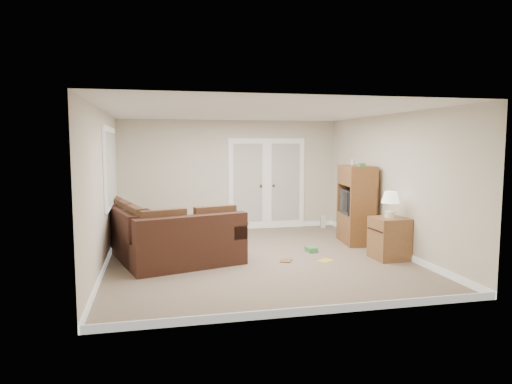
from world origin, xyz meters
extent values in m
plane|color=gray|center=(0.00, 0.00, 0.00)|extent=(5.50, 5.50, 0.00)
cube|color=white|center=(0.00, 0.00, 2.50)|extent=(5.00, 5.50, 0.02)
cube|color=beige|center=(-2.50, 0.00, 1.25)|extent=(0.02, 5.50, 2.50)
cube|color=beige|center=(2.50, 0.00, 1.25)|extent=(0.02, 5.50, 2.50)
cube|color=beige|center=(0.00, 2.75, 1.25)|extent=(5.00, 0.02, 2.50)
cube|color=beige|center=(0.00, -2.75, 1.25)|extent=(5.00, 0.02, 2.50)
cube|color=white|center=(0.40, 2.72, 1.02)|extent=(0.90, 0.04, 2.13)
cube|color=white|center=(1.30, 2.72, 1.02)|extent=(0.90, 0.04, 2.13)
cube|color=silver|center=(0.40, 2.69, 1.07)|extent=(0.68, 0.02, 1.80)
cube|color=silver|center=(1.30, 2.69, 1.07)|extent=(0.68, 0.02, 1.80)
cube|color=white|center=(-2.47, 1.00, 1.55)|extent=(0.04, 1.92, 1.42)
cube|color=silver|center=(-2.44, 1.00, 1.55)|extent=(0.02, 1.74, 1.24)
cube|color=#3B2017|center=(-1.99, 0.79, 0.21)|extent=(1.51, 2.48, 0.42)
cube|color=#3B2017|center=(-2.31, 0.69, 0.64)|extent=(0.87, 2.30, 0.43)
cube|color=#3B2017|center=(-2.27, 1.79, 0.53)|extent=(0.94, 0.48, 0.22)
cube|color=#523521|center=(-1.91, 0.81, 0.48)|extent=(1.19, 2.30, 0.12)
cube|color=#3B2017|center=(-1.23, -0.20, 0.21)|extent=(1.99, 1.37, 0.42)
cube|color=#3B2017|center=(-1.14, -0.52, 0.64)|extent=(1.81, 0.73, 0.43)
cube|color=#3B2017|center=(-0.48, 0.01, 0.53)|extent=(0.48, 0.94, 0.22)
cube|color=#523521|center=(-1.25, -0.13, 0.48)|extent=(1.81, 1.05, 0.12)
cube|color=black|center=(-0.48, 0.01, 0.66)|extent=(0.53, 0.86, 0.03)
cube|color=red|center=(-0.54, 0.23, 0.68)|extent=(0.34, 0.21, 0.02)
cube|color=black|center=(-0.72, 1.00, 0.46)|extent=(0.73, 1.24, 0.05)
cube|color=black|center=(-0.72, 1.00, 0.16)|extent=(0.64, 1.15, 0.03)
cylinder|color=silver|center=(-0.83, 0.96, 0.57)|extent=(0.10, 0.10, 0.17)
cylinder|color=red|center=(-0.83, 0.96, 0.73)|extent=(0.01, 0.01, 0.15)
cube|color=#2E4997|center=(-0.74, 0.68, 0.53)|extent=(0.25, 0.16, 0.10)
cube|color=white|center=(-0.73, 0.89, 0.48)|extent=(0.46, 0.69, 0.00)
cube|color=brown|center=(2.20, 0.77, 0.29)|extent=(0.64, 1.02, 0.58)
cube|color=brown|center=(2.20, 0.77, 1.35)|extent=(0.64, 1.02, 0.38)
cube|color=black|center=(2.18, 0.77, 0.82)|extent=(0.53, 0.63, 0.48)
cube|color=black|center=(1.95, 0.80, 0.84)|extent=(0.07, 0.50, 0.38)
cube|color=#408E4A|center=(2.17, 0.53, 1.57)|extent=(0.14, 0.19, 0.06)
cylinder|color=silver|center=(2.24, 1.05, 1.60)|extent=(0.07, 0.07, 0.12)
cube|color=brown|center=(2.20, -0.57, 0.36)|extent=(0.57, 0.57, 0.71)
cylinder|color=white|center=(2.20, -0.57, 0.77)|extent=(0.18, 0.18, 0.11)
cylinder|color=white|center=(2.20, -0.57, 0.90)|extent=(0.03, 0.03, 0.15)
cone|color=silver|center=(2.20, -0.57, 1.07)|extent=(0.31, 0.31, 0.20)
cube|color=silver|center=(2.15, 2.45, 0.14)|extent=(0.14, 0.12, 0.29)
cube|color=gold|center=(1.09, -0.46, 0.00)|extent=(0.32, 0.30, 0.01)
cube|color=#408E4A|center=(1.07, 0.19, 0.04)|extent=(0.20, 0.24, 0.09)
imported|color=brown|center=(0.35, -0.30, 0.01)|extent=(0.27, 0.30, 0.02)
camera|label=1|loc=(-1.69, -7.55, 1.96)|focal=32.00mm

